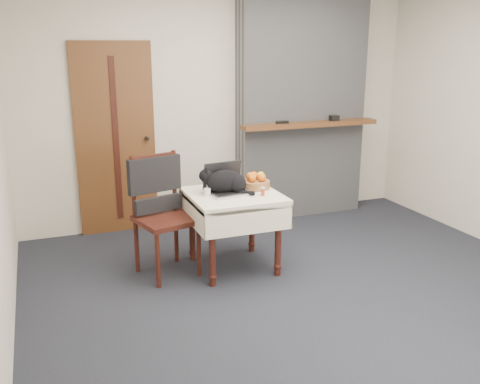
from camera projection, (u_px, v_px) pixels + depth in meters
The scene contains 12 objects.
ground at pixel (303, 286), 4.49m from camera, with size 4.50×4.50×0.00m, color black.
room_shell at pixel (283, 69), 4.43m from camera, with size 4.52×4.01×2.61m.
door at pixel (116, 140), 5.58m from camera, with size 0.82×0.10×2.00m.
chimney at pixel (301, 104), 6.11m from camera, with size 1.62×0.48×2.60m.
side_table at pixel (233, 206), 4.72m from camera, with size 0.78×0.78×0.70m.
laptop at pixel (227, 186), 4.69m from camera, with size 0.40×0.35×0.27m.
cat at pixel (226, 182), 4.67m from camera, with size 0.45×0.35×0.24m.
cream_jar at pixel (207, 192), 4.60m from camera, with size 0.06×0.06×0.07m, color white.
pill_bottle at pixel (263, 191), 4.61m from camera, with size 0.04×0.04×0.08m.
fruit_basket at pixel (256, 182), 4.84m from camera, with size 0.25×0.25×0.14m.
desk_clutter at pixel (249, 189), 4.82m from camera, with size 0.14×0.02×0.01m, color black.
chair at pixel (160, 198), 4.65m from camera, with size 0.58×0.57×1.06m.
Camera 1 is at (-1.98, -3.65, 1.97)m, focal length 40.00 mm.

